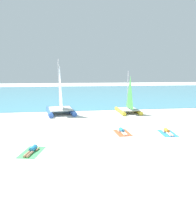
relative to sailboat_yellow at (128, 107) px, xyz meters
name	(u,v)px	position (x,y,z in m)	size (l,w,h in m)	color
ground_plane	(93,115)	(-4.21, -0.46, -0.71)	(120.00, 120.00, 0.00)	white
ocean_water	(82,93)	(-4.21, 21.79, -0.69)	(120.00, 40.00, 0.05)	#4C9EB7
sailboat_yellow	(128,107)	(0.00, 0.00, 0.00)	(2.44, 3.73, 4.80)	yellow
sailboat_blue	(60,106)	(-7.81, 0.62, 0.20)	(3.75, 5.14, 6.14)	blue
towel_left	(32,152)	(-8.96, -10.63, -0.71)	(1.10, 1.90, 0.01)	#4CB266
sunbather_left	(32,150)	(-8.95, -10.57, -0.58)	(0.75, 1.56, 0.30)	#268CCC
towel_middle	(122,133)	(-2.59, -7.54, -0.71)	(1.10, 1.90, 0.01)	#EA5933
sunbather_middle	(122,131)	(-2.60, -7.48, -0.58)	(0.57, 1.57, 0.30)	#268CCC
towel_right	(168,133)	(0.89, -8.13, -0.71)	(1.10, 1.90, 0.01)	#338CD8
sunbather_right	(167,132)	(0.89, -8.06, -0.58)	(0.57, 1.57, 0.30)	orange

